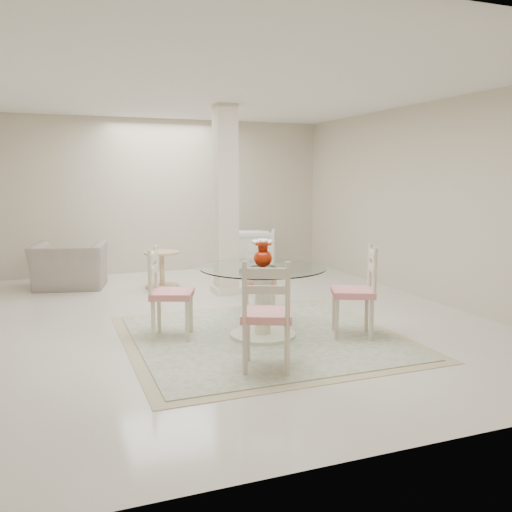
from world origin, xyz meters
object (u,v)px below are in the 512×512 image
object	(u,v)px
dining_chair_west	(165,286)
dining_table	(263,302)
dining_chair_north	(260,272)
recliner_taupe	(70,266)
side_table	(162,271)
dining_chair_south	(266,307)
dining_chair_east	(360,285)
armchair_white	(252,250)
red_vase	(263,254)
column	(226,201)

from	to	relation	value
dining_chair_west	dining_table	bearing A→B (deg)	-89.08
dining_chair_north	recliner_taupe	size ratio (longest dim) A/B	0.94
side_table	dining_chair_south	bearing A→B (deg)	-88.01
dining_chair_east	dining_chair_west	world-z (taller)	dining_chair_east
dining_table	dining_chair_south	bearing A→B (deg)	-109.81
dining_chair_south	armchair_white	size ratio (longest dim) A/B	1.30
red_vase	recliner_taupe	xyz separation A→B (m)	(-1.81, 3.47, -0.56)
dining_table	column	bearing A→B (deg)	81.97
red_vase	dining_chair_north	distance (m)	1.08
dining_chair_east	side_table	distance (m)	3.64
dining_table	dining_chair_east	distance (m)	1.04
dining_chair_south	side_table	distance (m)	3.96
red_vase	side_table	world-z (taller)	red_vase
dining_chair_east	dining_chair_south	distance (m)	1.44
dining_chair_north	dining_chair_south	size ratio (longest dim) A/B	0.90
dining_chair_west	side_table	xyz separation A→B (m)	(0.48, 2.64, -0.30)
dining_chair_east	dining_chair_west	size ratio (longest dim) A/B	1.02
dining_chair_north	recliner_taupe	world-z (taller)	dining_chair_north
dining_table	recliner_taupe	distance (m)	3.91
column	dining_chair_east	size ratio (longest dim) A/B	2.49
recliner_taupe	column	bearing A→B (deg)	162.97
column	dining_chair_north	xyz separation A→B (m)	(0.02, -1.31, -0.83)
red_vase	side_table	distance (m)	3.09
dining_table	recliner_taupe	xyz separation A→B (m)	(-1.81, 3.47, -0.04)
recliner_taupe	side_table	distance (m)	1.41
dining_table	dining_chair_south	distance (m)	1.04
dining_chair_east	side_table	size ratio (longest dim) A/B	1.93
recliner_taupe	dining_chair_east	bearing A→B (deg)	138.55
red_vase	dining_chair_north	xyz separation A→B (m)	(0.34, 0.95, -0.38)
red_vase	dining_chair_east	size ratio (longest dim) A/B	0.27
red_vase	armchair_white	distance (m)	4.11
column	red_vase	size ratio (longest dim) A/B	9.14
dining_chair_east	recliner_taupe	bearing A→B (deg)	-119.73
column	recliner_taupe	bearing A→B (deg)	150.35
dining_chair_west	armchair_white	distance (m)	4.19
dining_chair_south	recliner_taupe	bearing A→B (deg)	-48.10
column	armchair_white	world-z (taller)	column
dining_chair_east	dining_chair_west	xyz separation A→B (m)	(-1.92, 0.69, -0.01)
column	dining_chair_west	world-z (taller)	column
dining_chair_south	side_table	world-z (taller)	dining_chair_south
dining_chair_west	dining_chair_north	bearing A→B (deg)	-44.22
column	dining_chair_north	world-z (taller)	column
recliner_taupe	dining_chair_south	bearing A→B (deg)	120.86
dining_chair_east	dining_chair_west	distance (m)	2.04
dining_table	recliner_taupe	bearing A→B (deg)	117.51
column	red_vase	bearing A→B (deg)	-98.03
dining_table	side_table	distance (m)	3.03
armchair_white	red_vase	bearing A→B (deg)	95.26
red_vase	dining_chair_south	world-z (taller)	dining_chair_south
column	red_vase	distance (m)	2.32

